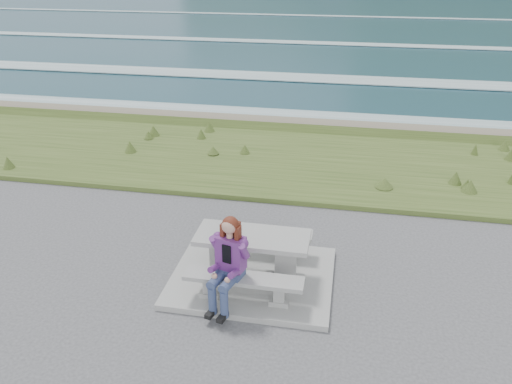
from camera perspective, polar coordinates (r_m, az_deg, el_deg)
concrete_slab at (r=8.32m, az=-0.40°, el=-9.68°), size 2.60×2.10×0.10m
picnic_table at (r=7.96m, az=-0.41°, el=-5.98°), size 1.80×0.75×0.75m
bench_landward at (r=7.53m, az=-1.45°, el=-10.26°), size 1.80×0.35×0.45m
bench_seaward at (r=8.67m, az=0.49°, el=-4.88°), size 1.80×0.35×0.45m
grass_verge at (r=12.68m, az=3.96°, el=3.21°), size 160.00×4.50×0.22m
shore_drop at (r=15.39m, az=5.32°, el=7.31°), size 160.00×0.80×2.20m
ocean at (r=32.43m, az=8.44°, el=13.92°), size 1600.00×1600.00×0.09m
seated_woman at (r=7.36m, az=-3.42°, el=-9.55°), size 0.56×0.78×1.42m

